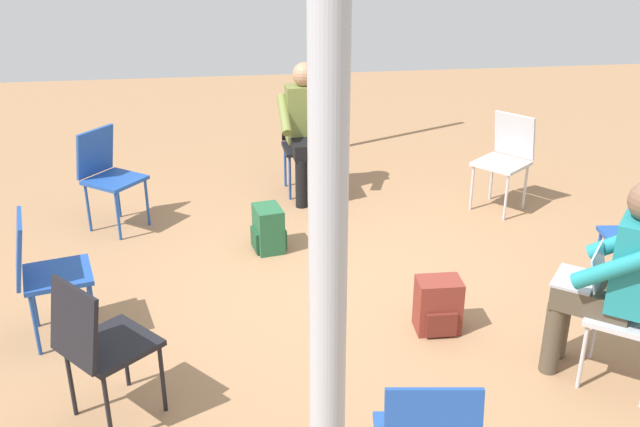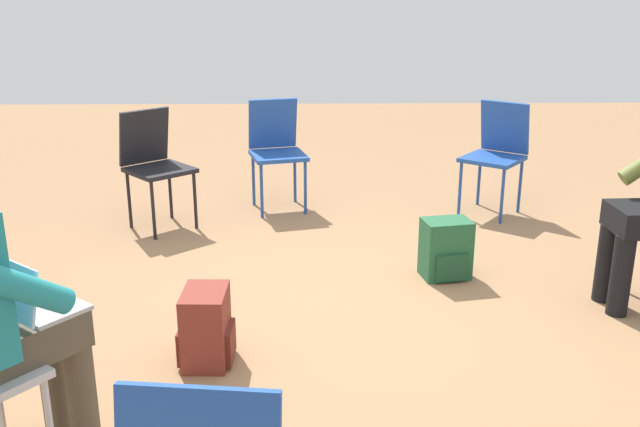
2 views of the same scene
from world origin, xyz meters
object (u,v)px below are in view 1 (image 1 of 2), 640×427
(chair_southwest, at_px, (98,341))
(person_in_olive, at_px, (306,124))
(chair_west, at_px, (44,268))
(backpack_near_laptop_user, at_px, (268,231))
(chair_northeast, at_px, (506,155))
(chair_north, at_px, (304,140))
(person_with_laptop, at_px, (616,272))
(backpack_by_empty_chair, at_px, (438,308))
(chair_northwest, at_px, (108,172))

(chair_southwest, relative_size, person_in_olive, 0.69)
(chair_west, bearing_deg, backpack_near_laptop_user, 112.30)
(chair_northeast, height_order, chair_north, same)
(chair_north, distance_m, backpack_near_laptop_user, 1.37)
(person_with_laptop, bearing_deg, chair_west, 113.52)
(chair_northeast, xyz_separation_m, chair_north, (-1.72, 0.68, 0.00))
(chair_southwest, distance_m, backpack_near_laptop_user, 2.19)
(chair_northeast, relative_size, person_in_olive, 0.69)
(backpack_by_empty_chair, bearing_deg, backpack_near_laptop_user, 127.39)
(person_with_laptop, bearing_deg, chair_northeast, 30.05)
(chair_southwest, relative_size, person_with_laptop, 0.69)
(chair_northeast, xyz_separation_m, person_in_olive, (-1.72, 0.51, 0.20))
(person_with_laptop, bearing_deg, backpack_near_laptop_user, 81.22)
(chair_northeast, relative_size, chair_northwest, 1.00)
(person_in_olive, bearing_deg, chair_northwest, 13.32)
(chair_north, xyz_separation_m, chair_southwest, (-1.41, -3.19, 0.00))
(chair_southwest, relative_size, backpack_by_empty_chair, 2.36)
(chair_west, xyz_separation_m, person_in_olive, (1.87, 2.17, 0.20))
(chair_west, relative_size, backpack_by_empty_chair, 2.36)
(chair_west, xyz_separation_m, chair_northwest, (0.15, 1.69, 0.00))
(chair_north, relative_size, backpack_near_laptop_user, 2.36)
(chair_north, bearing_deg, person_in_olive, 90.00)
(chair_west, bearing_deg, person_with_laptop, 60.88)
(chair_southwest, bearing_deg, backpack_by_empty_chair, 65.89)
(chair_north, distance_m, person_in_olive, 0.26)
(chair_west, height_order, chair_northwest, same)
(chair_southwest, bearing_deg, person_with_laptop, 48.75)
(chair_north, bearing_deg, chair_northeast, 156.22)
(chair_northwest, height_order, backpack_by_empty_chair, chair_northwest)
(chair_northwest, bearing_deg, backpack_near_laptop_user, 102.30)
(person_in_olive, bearing_deg, chair_southwest, 62.56)
(person_with_laptop, height_order, person_in_olive, same)
(chair_northeast, xyz_separation_m, backpack_by_empty_chair, (-1.15, -1.89, -0.34))
(chair_northeast, bearing_deg, chair_southwest, 89.07)
(chair_northwest, relative_size, person_in_olive, 0.69)
(person_with_laptop, xyz_separation_m, backpack_near_laptop_user, (-1.79, 1.92, -0.53))
(person_with_laptop, bearing_deg, chair_north, 61.42)
(chair_northeast, height_order, chair_northwest, same)
(chair_north, relative_size, backpack_by_empty_chair, 2.36)
(person_with_laptop, bearing_deg, backpack_by_empty_chair, 90.54)
(person_with_laptop, distance_m, backpack_by_empty_chair, 1.13)
(chair_west, height_order, backpack_near_laptop_user, chair_west)
(chair_west, distance_m, backpack_near_laptop_user, 1.83)
(chair_northeast, distance_m, person_with_laptop, 2.53)
(chair_northeast, relative_size, backpack_by_empty_chair, 2.36)
(chair_north, height_order, chair_northwest, same)
(chair_west, xyz_separation_m, chair_southwest, (0.45, -0.86, 0.00))
(chair_west, xyz_separation_m, person_with_laptop, (3.23, -0.85, 0.20))
(chair_northwest, bearing_deg, person_in_olive, 143.47)
(chair_north, relative_size, chair_southwest, 1.00)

